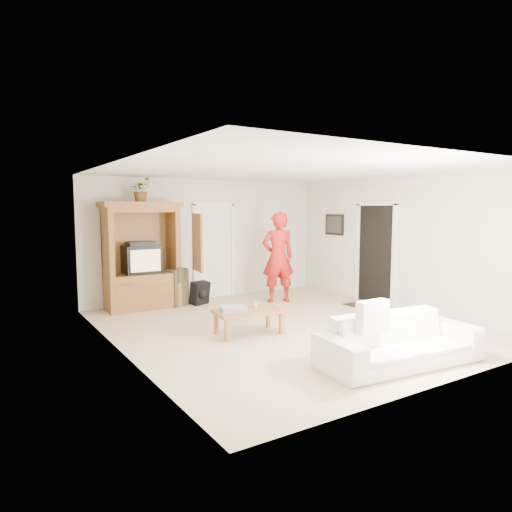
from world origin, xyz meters
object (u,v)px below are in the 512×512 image
at_px(armoire, 143,263).
at_px(sofa, 400,340).
at_px(man, 278,257).
at_px(coffee_table, 249,313).

distance_m(armoire, sofa, 5.26).
relative_size(man, sofa, 0.88).
height_order(armoire, sofa, armoire).
bearing_deg(man, coffee_table, 61.08).
bearing_deg(man, armoire, -3.34).
height_order(armoire, man, armoire).
bearing_deg(armoire, coffee_table, -74.07).
distance_m(armoire, coffee_table, 2.90).
xyz_separation_m(armoire, coffee_table, (0.78, -2.74, -0.56)).
height_order(man, sofa, man).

